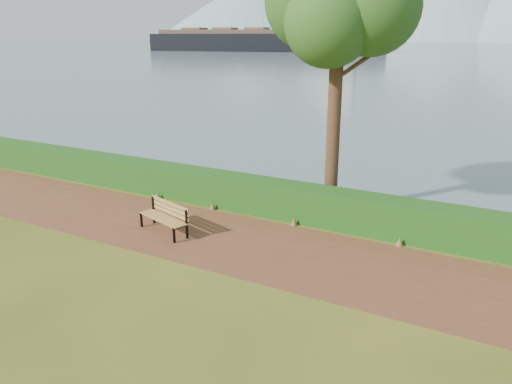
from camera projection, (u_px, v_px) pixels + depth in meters
The scene contains 5 objects.
ground at pixel (204, 240), 12.83m from camera, with size 140.00×140.00×0.00m, color #454F16.
path at pixel (210, 236), 13.08m from camera, with size 40.00×3.40×0.01m, color #53311C.
hedge at pixel (253, 194), 14.85m from camera, with size 32.00×0.85×1.00m, color #164614.
bench at pixel (166, 215), 13.22m from camera, with size 1.71×0.94×0.83m.
cargo_ship at pixel (273, 40), 148.11m from camera, with size 71.66×24.70×21.51m.
Camera 1 is at (6.89, -9.74, 5.07)m, focal length 35.00 mm.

